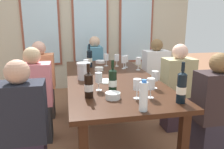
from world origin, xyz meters
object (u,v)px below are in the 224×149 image
wine_bottle_1 (90,58)px  seated_person_0 (23,131)px  wine_bottle_3 (182,87)px  white_plate_0 (107,81)px  wine_glass_8 (155,76)px  dining_table (111,83)px  seated_person_6 (95,69)px  water_bottle (144,96)px  wine_bottle_2 (89,85)px  tasting_bowl_2 (100,62)px  tasting_bowl_1 (99,69)px  wine_glass_7 (106,58)px  metal_pitcher (84,71)px  wine_glass_2 (117,58)px  wine_glass_6 (126,59)px  seated_person_5 (155,76)px  seated_person_3 (177,90)px  wine_glass_9 (137,85)px  wine_glass_1 (86,64)px  seated_person_1 (214,113)px  wine_bottle_0 (113,81)px  wine_glass_0 (138,61)px  wine_glass_3 (124,60)px  wine_glass_4 (99,78)px  tasting_bowl_0 (113,96)px  seated_person_2 (36,98)px

wine_bottle_1 → seated_person_0: seated_person_0 is taller
wine_bottle_3 → seated_person_0: seated_person_0 is taller
white_plate_0 → wine_bottle_1: 0.80m
wine_glass_8 → dining_table: bearing=123.2°
seated_person_6 → water_bottle: bearing=-89.0°
seated_person_0 → white_plate_0: bearing=35.4°
wine_bottle_2 → tasting_bowl_2: 1.56m
dining_table → tasting_bowl_1: tasting_bowl_1 is taller
wine_glass_7 → metal_pitcher: bearing=-119.3°
wine_glass_2 → dining_table: bearing=-109.4°
wine_bottle_2 → wine_glass_2: bearing=66.9°
wine_glass_6 → seated_person_5: 0.69m
wine_bottle_2 → seated_person_3: seated_person_3 is taller
tasting_bowl_2 → wine_glass_9: bearing=-87.7°
wine_glass_1 → wine_glass_6: size_ratio=1.00×
wine_bottle_3 → tasting_bowl_2: bearing=102.1°
seated_person_1 → seated_person_3: (0.00, 0.74, 0.00)m
wine_bottle_0 → wine_glass_7: size_ratio=1.76×
wine_glass_0 → seated_person_6: size_ratio=0.16×
wine_glass_0 → seated_person_3: bearing=-34.1°
wine_bottle_1 → seated_person_5: 1.11m
wine_glass_6 → wine_glass_7: (-0.25, 0.16, 0.00)m
white_plate_0 → wine_glass_9: size_ratio=1.19×
white_plate_0 → wine_glass_1: 0.47m
dining_table → wine_glass_0: size_ratio=12.59×
seated_person_6 → white_plate_0: bearing=-92.7°
wine_glass_8 → seated_person_6: seated_person_6 is taller
wine_bottle_3 → water_bottle: size_ratio=1.40×
wine_glass_7 → wine_glass_8: 1.19m
seated_person_6 → seated_person_3: bearing=-59.1°
metal_pitcher → tasting_bowl_2: size_ratio=1.31×
wine_glass_1 → wine_glass_3: same height
wine_bottle_0 → wine_glass_7: 1.22m
water_bottle → wine_glass_4: (-0.25, 0.55, 0.00)m
seated_person_6 → dining_table: bearing=-90.0°
wine_bottle_0 → wine_glass_3: size_ratio=1.76×
white_plate_0 → tasting_bowl_0: bearing=-94.9°
tasting_bowl_2 → wine_glass_8: size_ratio=0.83×
wine_bottle_3 → seated_person_2: 1.62m
wine_bottle_1 → seated_person_6: size_ratio=0.30×
wine_bottle_1 → wine_glass_3: bearing=-22.5°
wine_glass_8 → seated_person_1: size_ratio=0.16×
wine_glass_0 → wine_glass_1: same height
metal_pitcher → seated_person_3: 1.22m
white_plate_0 → wine_glass_3: 0.70m
wine_glass_4 → wine_glass_9: bearing=-45.2°
wine_glass_4 → seated_person_5: size_ratio=0.16×
wine_bottle_1 → wine_glass_0: wine_bottle_1 is taller
tasting_bowl_1 → wine_glass_2: size_ratio=0.64×
tasting_bowl_0 → water_bottle: bearing=-60.9°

